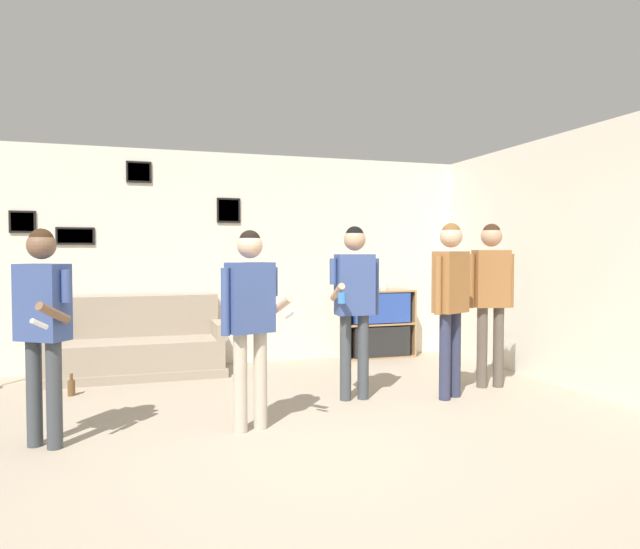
{
  "coord_description": "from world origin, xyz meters",
  "views": [
    {
      "loc": [
        -1.12,
        -3.51,
        1.43
      ],
      "look_at": [
        0.59,
        1.9,
        1.21
      ],
      "focal_mm": 32.0,
      "sensor_mm": 36.0,
      "label": 1
    }
  ],
  "objects_px": {
    "couch": "(136,350)",
    "person_spectator_near_bookshelf": "(451,291)",
    "person_player_foreground_center": "(250,309)",
    "drinking_cup": "(384,286)",
    "person_player_foreground_left": "(42,315)",
    "person_spectator_far_right": "(491,286)",
    "bottle_on_floor": "(71,387)",
    "person_watcher_holding_cup": "(355,293)",
    "bookshelf": "(379,324)"
  },
  "relations": [
    {
      "from": "person_watcher_holding_cup",
      "to": "bottle_on_floor",
      "type": "relative_size",
      "value": 7.5
    },
    {
      "from": "person_spectator_far_right",
      "to": "drinking_cup",
      "type": "bearing_deg",
      "value": 100.92
    },
    {
      "from": "person_player_foreground_left",
      "to": "bottle_on_floor",
      "type": "relative_size",
      "value": 7.15
    },
    {
      "from": "person_player_foreground_left",
      "to": "person_spectator_near_bookshelf",
      "type": "relative_size",
      "value": 0.93
    },
    {
      "from": "drinking_cup",
      "to": "person_player_foreground_center",
      "type": "bearing_deg",
      "value": -131.46
    },
    {
      "from": "couch",
      "to": "person_spectator_far_right",
      "type": "distance_m",
      "value": 4.07
    },
    {
      "from": "couch",
      "to": "drinking_cup",
      "type": "distance_m",
      "value": 3.3
    },
    {
      "from": "couch",
      "to": "person_player_foreground_center",
      "type": "xyz_separation_m",
      "value": [
        0.89,
        -2.44,
        0.69
      ]
    },
    {
      "from": "bookshelf",
      "to": "person_spectator_far_right",
      "type": "distance_m",
      "value": 2.08
    },
    {
      "from": "person_player_foreground_center",
      "to": "person_spectator_far_right",
      "type": "distance_m",
      "value": 2.79
    },
    {
      "from": "person_spectator_far_right",
      "to": "bottle_on_floor",
      "type": "xyz_separation_m",
      "value": [
        -4.2,
        0.94,
        -0.98
      ]
    },
    {
      "from": "person_watcher_holding_cup",
      "to": "person_spectator_near_bookshelf",
      "type": "xyz_separation_m",
      "value": [
        0.92,
        -0.23,
        0.02
      ]
    },
    {
      "from": "couch",
      "to": "person_watcher_holding_cup",
      "type": "bearing_deg",
      "value": -41.43
    },
    {
      "from": "person_spectator_near_bookshelf",
      "to": "person_spectator_far_right",
      "type": "xyz_separation_m",
      "value": [
        0.65,
        0.28,
        0.01
      ]
    },
    {
      "from": "person_spectator_near_bookshelf",
      "to": "bottle_on_floor",
      "type": "height_order",
      "value": "person_spectator_near_bookshelf"
    },
    {
      "from": "person_watcher_holding_cup",
      "to": "person_player_foreground_center",
      "type": "bearing_deg",
      "value": -150.38
    },
    {
      "from": "person_player_foreground_center",
      "to": "drinking_cup",
      "type": "distance_m",
      "value": 3.51
    },
    {
      "from": "couch",
      "to": "person_player_foreground_left",
      "type": "height_order",
      "value": "person_player_foreground_left"
    },
    {
      "from": "couch",
      "to": "person_player_foreground_left",
      "type": "bearing_deg",
      "value": -104.72
    },
    {
      "from": "person_watcher_holding_cup",
      "to": "drinking_cup",
      "type": "relative_size",
      "value": 14.34
    },
    {
      "from": "bookshelf",
      "to": "person_spectator_far_right",
      "type": "xyz_separation_m",
      "value": [
        0.44,
        -1.93,
        0.61
      ]
    },
    {
      "from": "person_spectator_far_right",
      "to": "person_spectator_near_bookshelf",
      "type": "bearing_deg",
      "value": -156.61
    },
    {
      "from": "person_watcher_holding_cup",
      "to": "drinking_cup",
      "type": "height_order",
      "value": "person_watcher_holding_cup"
    },
    {
      "from": "person_player_foreground_left",
      "to": "bottle_on_floor",
      "type": "xyz_separation_m",
      "value": [
        0.01,
        1.58,
        -0.89
      ]
    },
    {
      "from": "person_player_foreground_left",
      "to": "person_watcher_holding_cup",
      "type": "height_order",
      "value": "person_watcher_holding_cup"
    },
    {
      "from": "bookshelf",
      "to": "person_spectator_near_bookshelf",
      "type": "bearing_deg",
      "value": -95.35
    },
    {
      "from": "person_player_foreground_center",
      "to": "person_watcher_holding_cup",
      "type": "relative_size",
      "value": 0.96
    },
    {
      "from": "person_player_foreground_left",
      "to": "person_watcher_holding_cup",
      "type": "relative_size",
      "value": 0.95
    },
    {
      "from": "person_player_foreground_left",
      "to": "person_watcher_holding_cup",
      "type": "bearing_deg",
      "value": 12.46
    },
    {
      "from": "couch",
      "to": "drinking_cup",
      "type": "height_order",
      "value": "drinking_cup"
    },
    {
      "from": "drinking_cup",
      "to": "bottle_on_floor",
      "type": "bearing_deg",
      "value": -165.48
    },
    {
      "from": "couch",
      "to": "person_watcher_holding_cup",
      "type": "height_order",
      "value": "person_watcher_holding_cup"
    },
    {
      "from": "person_player_foreground_left",
      "to": "person_spectator_far_right",
      "type": "height_order",
      "value": "person_spectator_far_right"
    },
    {
      "from": "person_spectator_far_right",
      "to": "drinking_cup",
      "type": "distance_m",
      "value": 1.97
    },
    {
      "from": "couch",
      "to": "person_spectator_near_bookshelf",
      "type": "bearing_deg",
      "value": -34.44
    },
    {
      "from": "person_spectator_near_bookshelf",
      "to": "bookshelf",
      "type": "bearing_deg",
      "value": 84.65
    },
    {
      "from": "bookshelf",
      "to": "person_watcher_holding_cup",
      "type": "xyz_separation_m",
      "value": [
        -1.12,
        -1.99,
        0.58
      ]
    },
    {
      "from": "couch",
      "to": "person_spectator_near_bookshelf",
      "type": "xyz_separation_m",
      "value": [
        2.95,
        -2.02,
        0.76
      ]
    },
    {
      "from": "couch",
      "to": "drinking_cup",
      "type": "bearing_deg",
      "value": 3.45
    },
    {
      "from": "person_player_foreground_left",
      "to": "person_player_foreground_center",
      "type": "xyz_separation_m",
      "value": [
        1.52,
        -0.06,
        0.0
      ]
    },
    {
      "from": "couch",
      "to": "bottle_on_floor",
      "type": "bearing_deg",
      "value": -127.49
    },
    {
      "from": "person_spectator_near_bookshelf",
      "to": "couch",
      "type": "bearing_deg",
      "value": 145.56
    },
    {
      "from": "person_spectator_near_bookshelf",
      "to": "person_player_foreground_left",
      "type": "bearing_deg",
      "value": -174.26
    },
    {
      "from": "person_watcher_holding_cup",
      "to": "person_player_foreground_left",
      "type": "bearing_deg",
      "value": -167.54
    },
    {
      "from": "couch",
      "to": "drinking_cup",
      "type": "xyz_separation_m",
      "value": [
        3.22,
        0.19,
        0.68
      ]
    },
    {
      "from": "bookshelf",
      "to": "drinking_cup",
      "type": "distance_m",
      "value": 0.53
    },
    {
      "from": "person_watcher_holding_cup",
      "to": "person_spectator_far_right",
      "type": "distance_m",
      "value": 1.56
    },
    {
      "from": "person_watcher_holding_cup",
      "to": "person_spectator_far_right",
      "type": "relative_size",
      "value": 0.97
    },
    {
      "from": "person_spectator_far_right",
      "to": "bottle_on_floor",
      "type": "relative_size",
      "value": 7.73
    },
    {
      "from": "drinking_cup",
      "to": "person_spectator_near_bookshelf",
      "type": "bearing_deg",
      "value": -97.02
    }
  ]
}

